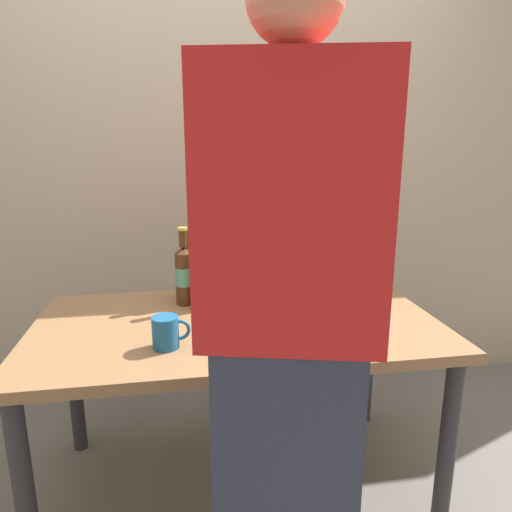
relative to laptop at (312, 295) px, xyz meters
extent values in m
plane|color=slate|center=(-0.32, -0.10, -0.77)|extent=(8.00, 8.00, 0.00)
cube|color=olive|center=(-0.32, -0.10, -0.07)|extent=(1.51, 0.82, 0.04)
cylinder|color=#2D2D30|center=(-1.02, -0.45, -0.43)|extent=(0.06, 0.06, 0.69)
cylinder|color=#2D2D30|center=(0.38, -0.45, -0.43)|extent=(0.06, 0.06, 0.69)
cylinder|color=#2D2D30|center=(-1.02, 0.25, -0.43)|extent=(0.06, 0.06, 0.69)
cylinder|color=#2D2D30|center=(0.38, 0.25, -0.43)|extent=(0.06, 0.06, 0.69)
cube|color=#383D4C|center=(-0.01, -0.06, -0.04)|extent=(0.37, 0.29, 0.01)
cube|color=#232326|center=(-0.01, -0.08, -0.04)|extent=(0.31, 0.19, 0.00)
cube|color=#383D4C|center=(0.01, 0.10, 0.07)|extent=(0.35, 0.11, 0.22)
cube|color=black|center=(0.01, 0.10, 0.07)|extent=(0.33, 0.10, 0.20)
cylinder|color=#472B14|center=(-0.51, 0.12, 0.06)|extent=(0.07, 0.07, 0.22)
cone|color=#472B14|center=(-0.51, 0.12, 0.18)|extent=(0.07, 0.07, 0.03)
cylinder|color=#472B14|center=(-0.51, 0.12, 0.23)|extent=(0.03, 0.03, 0.07)
cylinder|color=#BFB74C|center=(-0.51, 0.12, 0.27)|extent=(0.04, 0.04, 0.01)
cylinder|color=#51997F|center=(-0.51, 0.12, 0.07)|extent=(0.07, 0.07, 0.08)
cylinder|color=#333333|center=(-0.45, 0.06, 0.04)|extent=(0.07, 0.07, 0.19)
cone|color=#333333|center=(-0.45, 0.06, 0.15)|extent=(0.07, 0.07, 0.02)
cylinder|color=#333333|center=(-0.45, 0.06, 0.20)|extent=(0.03, 0.03, 0.08)
cylinder|color=#BFB74C|center=(-0.45, 0.06, 0.25)|extent=(0.04, 0.04, 0.01)
cylinder|color=#D0DB44|center=(-0.45, 0.06, 0.05)|extent=(0.07, 0.07, 0.07)
cylinder|color=brown|center=(-0.50, 0.20, 0.04)|extent=(0.07, 0.07, 0.19)
cone|color=brown|center=(-0.50, 0.20, 0.15)|extent=(0.07, 0.07, 0.03)
cylinder|color=brown|center=(-0.50, 0.20, 0.21)|extent=(0.03, 0.03, 0.09)
cylinder|color=#BFB74C|center=(-0.50, 0.20, 0.26)|extent=(0.03, 0.03, 0.01)
cylinder|color=#DB8CD1|center=(-0.50, 0.20, 0.05)|extent=(0.08, 0.08, 0.07)
cylinder|color=#1E5123|center=(-0.33, 0.13, 0.04)|extent=(0.07, 0.07, 0.18)
cone|color=#1E5123|center=(-0.33, 0.13, 0.15)|extent=(0.07, 0.07, 0.03)
cylinder|color=#1E5123|center=(-0.33, 0.13, 0.19)|extent=(0.03, 0.03, 0.06)
cylinder|color=#BFB74C|center=(-0.33, 0.13, 0.23)|extent=(0.04, 0.04, 0.01)
cylinder|color=#D8AE7A|center=(-0.33, 0.13, 0.05)|extent=(0.07, 0.07, 0.06)
cube|color=red|center=(-0.29, -0.78, 0.48)|extent=(0.44, 0.28, 0.60)
cylinder|color=#19598C|center=(-0.58, -0.29, 0.00)|extent=(0.09, 0.09, 0.11)
torus|color=#19598C|center=(-0.54, -0.29, 0.01)|extent=(0.07, 0.01, 0.07)
cube|color=tan|center=(-0.32, 0.72, 0.53)|extent=(6.00, 0.10, 2.60)
camera|label=1|loc=(-0.52, -1.72, 0.61)|focal=32.27mm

